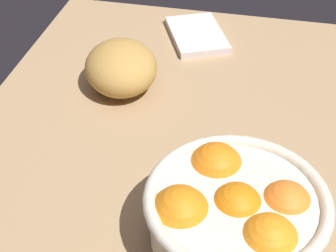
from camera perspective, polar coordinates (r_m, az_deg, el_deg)
The scene contains 4 objects.
ground_plane at distance 81.65cm, azimuth 1.61°, elevation -0.92°, with size 78.32×66.22×3.00cm, color tan.
fruit_bowl at distance 61.34cm, azimuth 7.38°, elevation -9.47°, with size 21.69×21.69×9.95cm.
bread_loaf at distance 87.30cm, azimuth -5.23°, elevation 6.49°, with size 13.99×12.14×8.09cm, color #B98B42.
napkin_folded at distance 103.13cm, azimuth 3.21°, elevation 10.07°, with size 14.60×9.79×1.41cm, color silver.
Camera 1 is at (-60.95, -10.83, 51.75)cm, focal length 54.97 mm.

